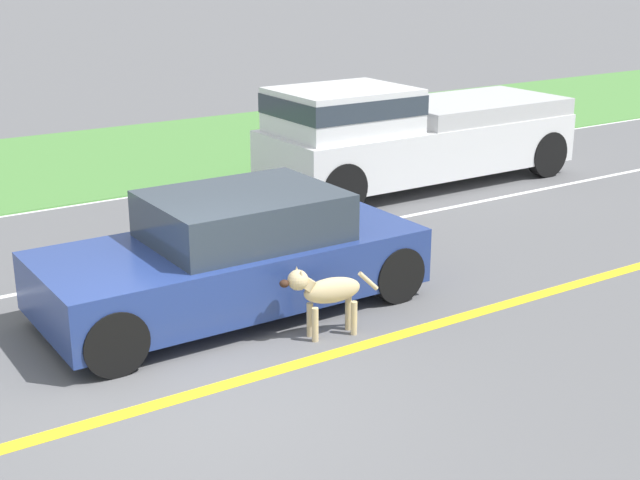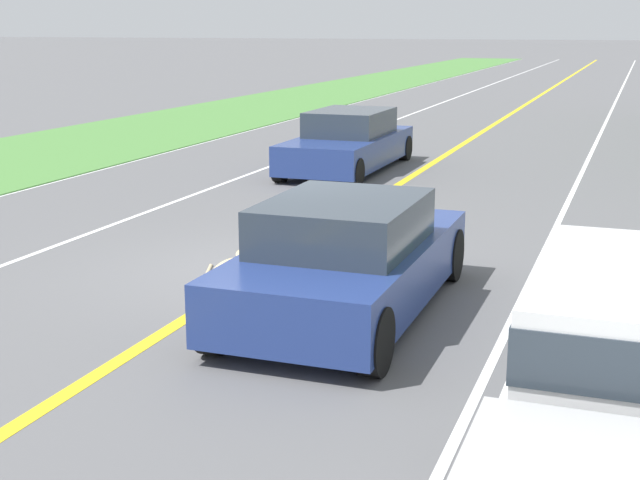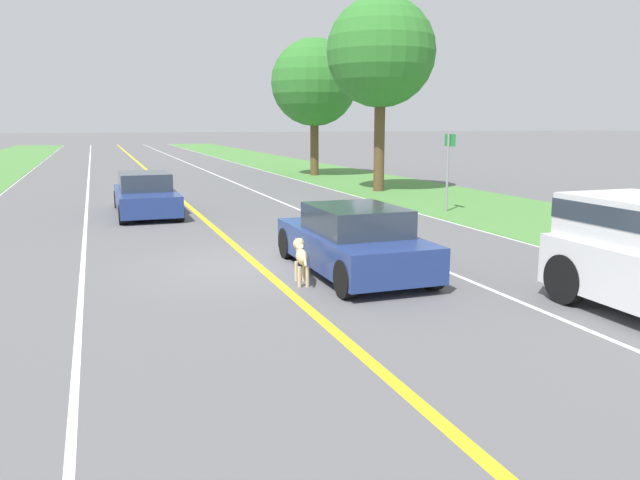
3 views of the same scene
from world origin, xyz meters
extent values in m
plane|color=#5B5B5E|center=(0.00, 0.00, 0.00)|extent=(400.00, 400.00, 0.00)
cube|color=yellow|center=(0.00, 0.00, 0.00)|extent=(0.18, 160.00, 0.01)
cube|color=white|center=(3.50, 0.00, 0.00)|extent=(0.10, 160.00, 0.01)
cube|color=white|center=(-3.50, 0.00, 0.00)|extent=(0.10, 160.00, 0.01)
cube|color=navy|center=(1.65, -1.22, 0.51)|extent=(1.86, 4.36, 0.65)
cube|color=#2D3842|center=(1.65, -1.40, 1.10)|extent=(1.60, 2.09, 0.53)
cylinder|color=black|center=(2.50, 0.52, 0.34)|extent=(0.22, 0.68, 0.68)
cylinder|color=black|center=(2.50, -2.96, 0.34)|extent=(0.22, 0.68, 0.68)
cylinder|color=black|center=(0.81, 0.52, 0.34)|extent=(0.22, 0.68, 0.68)
cylinder|color=black|center=(0.81, -2.96, 0.34)|extent=(0.22, 0.68, 0.68)
ellipsoid|color=#D1B784|center=(0.40, -1.77, 0.52)|extent=(0.32, 0.68, 0.28)
cylinder|color=#D1B784|center=(0.52, -1.56, 0.19)|extent=(0.07, 0.07, 0.38)
cylinder|color=#D1B784|center=(0.44, -2.01, 0.19)|extent=(0.07, 0.07, 0.38)
cylinder|color=#D1B784|center=(0.37, -1.54, 0.19)|extent=(0.07, 0.07, 0.38)
cylinder|color=#D1B784|center=(0.29, -1.98, 0.19)|extent=(0.07, 0.07, 0.38)
cylinder|color=#D1B784|center=(0.45, -1.50, 0.63)|extent=(0.16, 0.20, 0.17)
sphere|color=#D1B784|center=(0.47, -1.39, 0.69)|extent=(0.26, 0.26, 0.22)
ellipsoid|color=#331E14|center=(0.50, -1.24, 0.68)|extent=(0.12, 0.12, 0.08)
cone|color=tan|center=(0.53, -1.41, 0.78)|extent=(0.08, 0.08, 0.10)
cone|color=tan|center=(0.41, -1.39, 0.78)|extent=(0.08, 0.08, 0.10)
cylinder|color=#D1B784|center=(0.33, -2.19, 0.56)|extent=(0.09, 0.25, 0.24)
cylinder|color=black|center=(4.14, -4.50, 0.42)|extent=(0.22, 0.84, 0.84)
cube|color=navy|center=(-1.61, 8.66, 0.49)|extent=(1.85, 4.80, 0.64)
cube|color=#2D3842|center=(-1.61, 8.85, 1.09)|extent=(1.59, 2.30, 0.56)
cylinder|color=black|center=(-2.45, 6.65, 0.30)|extent=(0.22, 0.60, 0.60)
cylinder|color=black|center=(-2.45, 10.67, 0.30)|extent=(0.22, 0.60, 0.60)
cylinder|color=black|center=(-0.77, 6.65, 0.30)|extent=(0.22, 0.60, 0.60)
cylinder|color=black|center=(-0.77, 10.67, 0.30)|extent=(0.22, 0.60, 0.60)
camera|label=1|loc=(-6.90, 3.20, 3.96)|focal=50.00mm
camera|label=2|loc=(4.73, -10.63, 3.25)|focal=50.00mm
camera|label=3|loc=(-3.12, -12.59, 2.97)|focal=35.00mm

